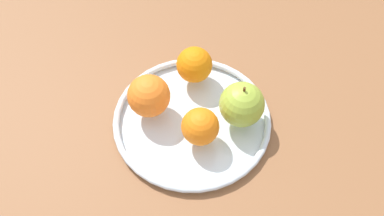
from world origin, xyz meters
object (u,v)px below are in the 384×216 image
orange_center (200,127)px  orange_back_left (194,65)px  fruit_bowl (192,120)px  orange_front_right (149,96)px  apple (242,104)px

orange_center → orange_back_left: 13.85cm
fruit_bowl → orange_front_right: 9.35cm
orange_center → orange_back_left: orange_back_left is taller
fruit_bowl → apple: size_ratio=3.28×
orange_front_right → orange_back_left: orange_front_right is taller
orange_front_right → orange_center: size_ratio=1.17×
orange_center → fruit_bowl: bearing=160.2°
apple → orange_center: 8.50cm
apple → orange_back_left: apple is taller
fruit_bowl → orange_back_left: (-7.28, 6.44, 4.36)cm
fruit_bowl → apple: apple is taller
orange_front_right → orange_center: orange_front_right is taller
apple → fruit_bowl: bearing=-128.5°
apple → orange_front_right: apple is taller
apple → orange_back_left: 12.78cm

